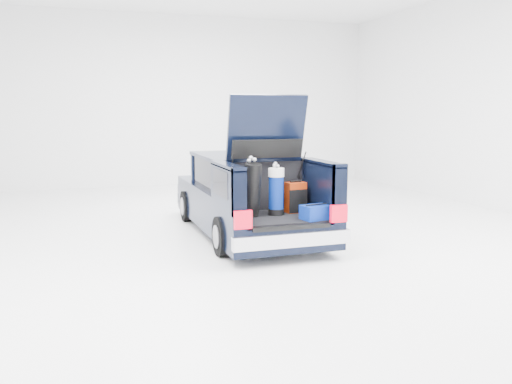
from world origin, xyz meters
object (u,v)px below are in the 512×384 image
object	(u,v)px
blue_golf_bag	(276,191)
car	(246,196)
red_suitcase	(296,197)
black_golf_bag	(252,190)
blue_duffel	(317,212)

from	to	relation	value
blue_golf_bag	car	bearing A→B (deg)	92.15
red_suitcase	blue_golf_bag	size ratio (longest dim) A/B	0.62
black_golf_bag	blue_duffel	xyz separation A→B (m)	(0.87, -0.48, -0.31)
red_suitcase	blue_golf_bag	distance (m)	0.40
car	red_suitcase	distance (m)	1.46
car	red_suitcase	world-z (taller)	car
black_golf_bag	blue_duffel	world-z (taller)	black_golf_bag
red_suitcase	blue_golf_bag	world-z (taller)	blue_golf_bag
blue_duffel	red_suitcase	bearing A→B (deg)	87.00
red_suitcase	black_golf_bag	xyz separation A→B (m)	(-0.78, -0.13, 0.18)
red_suitcase	car	bearing A→B (deg)	99.31
car	red_suitcase	size ratio (longest dim) A/B	9.04
red_suitcase	blue_duffel	bearing A→B (deg)	-88.75
blue_golf_bag	blue_duffel	distance (m)	0.75
black_golf_bag	blue_golf_bag	distance (m)	0.41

